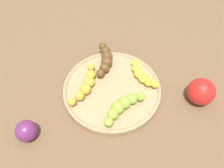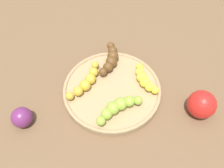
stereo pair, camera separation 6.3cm
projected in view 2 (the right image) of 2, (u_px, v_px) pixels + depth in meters
ground_plane at (112, 92)px, 0.66m from camera, size 2.40×2.40×0.00m
fruit_bowl at (112, 90)px, 0.65m from camera, size 0.27×0.27×0.02m
banana_spotted at (86, 81)px, 0.64m from camera, size 0.07×0.13×0.03m
banana_green at (118, 107)px, 0.59m from camera, size 0.11×0.09×0.03m
banana_yellow at (144, 79)px, 0.64m from camera, size 0.07×0.10×0.03m
banana_overripe at (111, 59)px, 0.68m from camera, size 0.05×0.13×0.03m
plum_purple at (22, 117)px, 0.58m from camera, size 0.05×0.05×0.05m
apple_red at (202, 104)px, 0.59m from camera, size 0.07×0.07×0.07m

